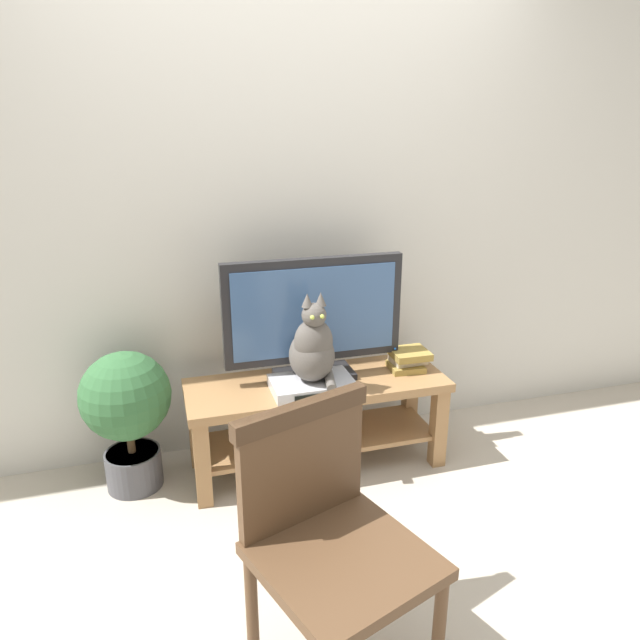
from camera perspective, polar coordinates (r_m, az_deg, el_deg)
The scene contains 9 objects.
ground_plane at distance 2.66m, azimuth 1.68°, elevation -20.00°, with size 12.00×12.00×0.00m, color #ADA393.
back_wall at distance 2.96m, azimuth -3.66°, elevation 13.60°, with size 7.00×0.12×2.80m, color beige.
tv_stand at distance 2.91m, azimuth -0.28°, elevation -8.47°, with size 1.28×0.44×0.47m.
tv at distance 2.78m, azimuth -0.60°, elevation 0.38°, with size 0.88×0.20×0.61m.
media_box at distance 2.76m, azimuth -0.79°, elevation -6.40°, with size 0.39×0.25×0.05m.
cat at distance 2.67m, azimuth -0.72°, elevation -2.81°, with size 0.21×0.29×0.44m.
wooden_chair at distance 1.86m, azimuth 0.66°, elevation -19.59°, with size 0.60×0.60×0.87m.
book_stack at distance 3.01m, azimuth 8.68°, elevation -3.83°, with size 0.21×0.18×0.10m.
potted_plant at distance 2.86m, azimuth -18.51°, elevation -8.21°, with size 0.42×0.42×0.69m.
Camera 1 is at (-0.65, -1.97, 1.67)m, focal length 32.45 mm.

